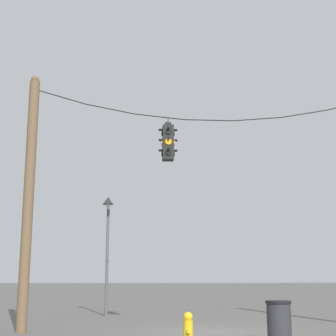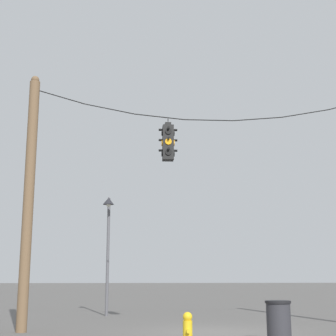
{
  "view_description": "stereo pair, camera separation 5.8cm",
  "coord_description": "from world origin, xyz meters",
  "px_view_note": "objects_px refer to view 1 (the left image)",
  "views": [
    {
      "loc": [
        -2.47,
        -14.97,
        1.57
      ],
      "look_at": [
        -1.3,
        0.45,
        4.82
      ],
      "focal_mm": 55.0,
      "sensor_mm": 36.0,
      "label": 1
    },
    {
      "loc": [
        -2.41,
        -14.98,
        1.57
      ],
      "look_at": [
        -1.3,
        0.45,
        4.82
      ],
      "focal_mm": 55.0,
      "sensor_mm": 36.0,
      "label": 2
    }
  ],
  "objects_px": {
    "trash_bin": "(279,322)",
    "traffic_light_near_left_pole": "(168,142)",
    "street_lamp": "(108,229)",
    "utility_pole_left": "(28,198)",
    "fire_hydrant": "(188,329)"
  },
  "relations": [
    {
      "from": "trash_bin",
      "to": "traffic_light_near_left_pole",
      "type": "bearing_deg",
      "value": 130.25
    },
    {
      "from": "traffic_light_near_left_pole",
      "to": "street_lamp",
      "type": "bearing_deg",
      "value": 109.55
    },
    {
      "from": "traffic_light_near_left_pole",
      "to": "street_lamp",
      "type": "distance_m",
      "value": 6.47
    },
    {
      "from": "utility_pole_left",
      "to": "trash_bin",
      "type": "xyz_separation_m",
      "value": [
        6.61,
        -2.89,
        -3.34
      ]
    },
    {
      "from": "street_lamp",
      "to": "trash_bin",
      "type": "distance_m",
      "value": 10.16
    },
    {
      "from": "traffic_light_near_left_pole",
      "to": "utility_pole_left",
      "type": "bearing_deg",
      "value": 180.0
    },
    {
      "from": "street_lamp",
      "to": "fire_hydrant",
      "type": "relative_size",
      "value": 6.3
    },
    {
      "from": "traffic_light_near_left_pole",
      "to": "street_lamp",
      "type": "xyz_separation_m",
      "value": [
        -2.04,
        5.74,
        -2.18
      ]
    },
    {
      "from": "fire_hydrant",
      "to": "traffic_light_near_left_pole",
      "type": "bearing_deg",
      "value": 94.01
    },
    {
      "from": "traffic_light_near_left_pole",
      "to": "fire_hydrant",
      "type": "distance_m",
      "value": 6.14
    },
    {
      "from": "utility_pole_left",
      "to": "traffic_light_near_left_pole",
      "type": "height_order",
      "value": "utility_pole_left"
    },
    {
      "from": "fire_hydrant",
      "to": "trash_bin",
      "type": "xyz_separation_m",
      "value": [
        2.22,
        0.29,
        0.11
      ]
    },
    {
      "from": "street_lamp",
      "to": "trash_bin",
      "type": "height_order",
      "value": "street_lamp"
    },
    {
      "from": "street_lamp",
      "to": "fire_hydrant",
      "type": "bearing_deg",
      "value": -75.78
    },
    {
      "from": "street_lamp",
      "to": "trash_bin",
      "type": "relative_size",
      "value": 4.81
    }
  ]
}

